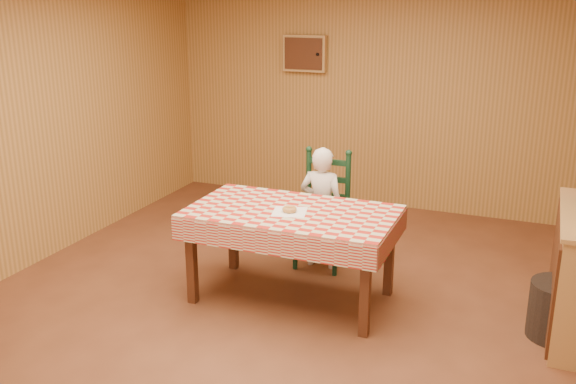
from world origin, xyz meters
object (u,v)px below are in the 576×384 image
(seated_child, at_px, (322,208))
(storage_bin, at_px, (558,311))
(ladder_chair, at_px, (324,212))
(dining_table, at_px, (292,220))

(seated_child, height_order, storage_bin, seated_child)
(ladder_chair, height_order, seated_child, seated_child)
(ladder_chair, xyz_separation_m, storage_bin, (2.03, -0.64, -0.29))
(seated_child, bearing_deg, dining_table, 90.00)
(dining_table, bearing_deg, ladder_chair, 90.00)
(dining_table, height_order, ladder_chair, ladder_chair)
(ladder_chair, distance_m, seated_child, 0.08)
(ladder_chair, distance_m, storage_bin, 2.15)
(storage_bin, bearing_deg, ladder_chair, 162.48)
(dining_table, bearing_deg, storage_bin, 4.09)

